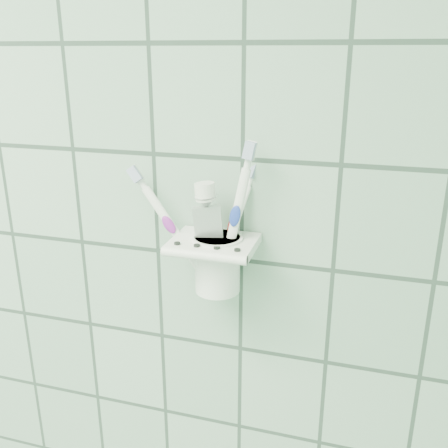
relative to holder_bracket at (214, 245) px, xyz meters
name	(u,v)px	position (x,y,z in m)	size (l,w,h in m)	color
holder_bracket	(214,245)	(0.00, 0.00, 0.00)	(0.12, 0.10, 0.04)	white
cup	(217,261)	(0.00, 0.00, -0.03)	(0.07, 0.07, 0.08)	white
toothbrush_pink	(209,217)	(-0.01, 0.00, 0.04)	(0.12, 0.03, 0.20)	white
toothbrush_blue	(211,226)	(0.00, -0.01, 0.03)	(0.05, 0.07, 0.19)	white
toothbrush_orange	(220,216)	(0.01, 0.00, 0.04)	(0.05, 0.03, 0.22)	white
toothpaste_tube	(213,228)	(0.00, 0.00, 0.02)	(0.05, 0.04, 0.16)	silver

